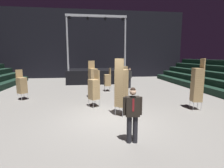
{
  "coord_description": "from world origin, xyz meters",
  "views": [
    {
      "loc": [
        -0.8,
        -6.98,
        2.56
      ],
      "look_at": [
        0.18,
        0.4,
        1.4
      ],
      "focal_mm": 28.47,
      "sensor_mm": 36.0,
      "label": 1
    }
  ],
  "objects": [
    {
      "name": "ground_plane",
      "position": [
        0.0,
        0.0,
        -0.05
      ],
      "size": [
        22.0,
        30.0,
        0.1
      ],
      "primitive_type": "cube",
      "color": "slate"
    },
    {
      "name": "arena_end_wall",
      "position": [
        0.0,
        15.0,
        4.0
      ],
      "size": [
        22.0,
        0.3,
        8.0
      ],
      "primitive_type": "cube",
      "color": "black",
      "rests_on": "ground_plane"
    },
    {
      "name": "stage_riser",
      "position": [
        0.0,
        10.76,
        0.72
      ],
      "size": [
        5.66,
        3.51,
        6.16
      ],
      "color": "black",
      "rests_on": "ground_plane"
    },
    {
      "name": "man_with_tie",
      "position": [
        0.45,
        -2.11,
        0.95
      ],
      "size": [
        0.57,
        0.26,
        1.68
      ],
      "rotation": [
        0.0,
        0.0,
        3.06
      ],
      "color": "black",
      "rests_on": "ground_plane"
    },
    {
      "name": "chair_stack_front_left",
      "position": [
        4.35,
        0.79,
        1.24
      ],
      "size": [
        0.49,
        0.49,
        2.48
      ],
      "rotation": [
        0.0,
        0.0,
        1.44
      ],
      "color": "#B2B5BA",
      "rests_on": "ground_plane"
    },
    {
      "name": "chair_stack_front_right",
      "position": [
        -0.54,
        3.79,
        1.15
      ],
      "size": [
        0.57,
        0.57,
        2.31
      ],
      "rotation": [
        0.0,
        0.0,
        3.53
      ],
      "color": "#B2B5BA",
      "rests_on": "ground_plane"
    },
    {
      "name": "chair_stack_mid_left",
      "position": [
        -0.54,
        1.89,
        0.94
      ],
      "size": [
        0.61,
        0.61,
        1.88
      ],
      "rotation": [
        0.0,
        0.0,
        2.14
      ],
      "color": "#B2B5BA",
      "rests_on": "ground_plane"
    },
    {
      "name": "chair_stack_mid_right",
      "position": [
        0.59,
        0.41,
        1.24
      ],
      "size": [
        0.62,
        0.62,
        2.48
      ],
      "rotation": [
        0.0,
        0.0,
        5.55
      ],
      "color": "#B2B5BA",
      "rests_on": "ground_plane"
    },
    {
      "name": "chair_stack_mid_centre",
      "position": [
        -4.72,
        3.95,
        0.9
      ],
      "size": [
        0.62,
        0.62,
        1.79
      ],
      "rotation": [
        0.0,
        0.0,
        4.01
      ],
      "color": "#B2B5BA",
      "rests_on": "ground_plane"
    },
    {
      "name": "chair_stack_rear_right",
      "position": [
        0.59,
        5.93,
        0.86
      ],
      "size": [
        0.49,
        0.49,
        1.71
      ],
      "rotation": [
        0.0,
        0.0,
        1.68
      ],
      "color": "#B2B5BA",
      "rests_on": "ground_plane"
    },
    {
      "name": "chair_stack_rear_centre",
      "position": [
        1.78,
        5.91,
        1.15
      ],
      "size": [
        0.61,
        0.61,
        2.31
      ],
      "rotation": [
        0.0,
        0.0,
        5.28
      ],
      "color": "#B2B5BA",
      "rests_on": "ground_plane"
    },
    {
      "name": "crew_worker_near_stage",
      "position": [
        2.52,
        7.04,
        0.93
      ],
      "size": [
        0.4,
        0.53,
        1.66
      ],
      "rotation": [
        0.0,
        0.0,
        4.17
      ],
      "color": "black",
      "rests_on": "ground_plane"
    }
  ]
}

